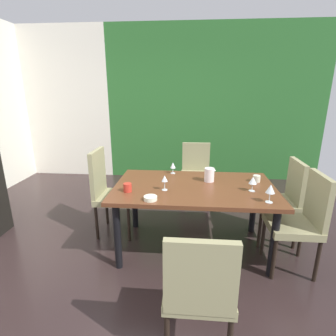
{
  "coord_description": "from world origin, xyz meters",
  "views": [
    {
      "loc": [
        0.44,
        -2.46,
        1.7
      ],
      "look_at": [
        0.2,
        0.35,
        0.85
      ],
      "focal_mm": 28.0,
      "sensor_mm": 36.0,
      "label": 1
    }
  ],
  "objects_px": {
    "chair_right_far": "(283,197)",
    "wine_glass_near_shelf": "(253,181)",
    "wine_glass_south": "(173,166)",
    "chair_head_near": "(199,287)",
    "chair_left_far": "(108,189)",
    "chair_right_near": "(302,218)",
    "wine_glass_front": "(270,189)",
    "wine_glass_west": "(165,179)",
    "chair_head_far": "(196,170)",
    "pitcher_center": "(209,175)",
    "cup_rear": "(257,179)",
    "serving_bowl_corner": "(150,198)",
    "cup_east": "(128,188)",
    "dining_table": "(194,193)"
  },
  "relations": [
    {
      "from": "chair_left_far",
      "to": "chair_head_near",
      "type": "bearing_deg",
      "value": 34.71
    },
    {
      "from": "chair_right_far",
      "to": "wine_glass_west",
      "type": "bearing_deg",
      "value": 107.37
    },
    {
      "from": "serving_bowl_corner",
      "to": "pitcher_center",
      "type": "bearing_deg",
      "value": 44.65
    },
    {
      "from": "wine_glass_south",
      "to": "pitcher_center",
      "type": "distance_m",
      "value": 0.48
    },
    {
      "from": "chair_left_far",
      "to": "wine_glass_west",
      "type": "height_order",
      "value": "chair_left_far"
    },
    {
      "from": "chair_left_far",
      "to": "wine_glass_near_shelf",
      "type": "height_order",
      "value": "chair_left_far"
    },
    {
      "from": "chair_head_far",
      "to": "pitcher_center",
      "type": "relative_size",
      "value": 6.14
    },
    {
      "from": "dining_table",
      "to": "wine_glass_south",
      "type": "bearing_deg",
      "value": 121.89
    },
    {
      "from": "dining_table",
      "to": "pitcher_center",
      "type": "relative_size",
      "value": 11.06
    },
    {
      "from": "chair_right_far",
      "to": "wine_glass_west",
      "type": "distance_m",
      "value": 1.4
    },
    {
      "from": "chair_right_near",
      "to": "chair_right_far",
      "type": "xyz_separation_m",
      "value": [
        -0.0,
        0.52,
        -0.01
      ]
    },
    {
      "from": "cup_rear",
      "to": "chair_head_near",
      "type": "bearing_deg",
      "value": -114.91
    },
    {
      "from": "chair_head_near",
      "to": "pitcher_center",
      "type": "xyz_separation_m",
      "value": [
        0.14,
        1.38,
        0.28
      ]
    },
    {
      "from": "serving_bowl_corner",
      "to": "cup_east",
      "type": "relative_size",
      "value": 1.46
    },
    {
      "from": "chair_head_far",
      "to": "wine_glass_south",
      "type": "height_order",
      "value": "chair_head_far"
    },
    {
      "from": "wine_glass_front",
      "to": "wine_glass_south",
      "type": "height_order",
      "value": "wine_glass_front"
    },
    {
      "from": "serving_bowl_corner",
      "to": "chair_right_far",
      "type": "bearing_deg",
      "value": 25.25
    },
    {
      "from": "wine_glass_west",
      "to": "pitcher_center",
      "type": "distance_m",
      "value": 0.55
    },
    {
      "from": "chair_left_far",
      "to": "serving_bowl_corner",
      "type": "xyz_separation_m",
      "value": [
        0.61,
        -0.66,
        0.19
      ]
    },
    {
      "from": "chair_left_far",
      "to": "chair_right_near",
      "type": "distance_m",
      "value": 2.09
    },
    {
      "from": "wine_glass_west",
      "to": "cup_rear",
      "type": "bearing_deg",
      "value": 18.63
    },
    {
      "from": "chair_right_far",
      "to": "serving_bowl_corner",
      "type": "height_order",
      "value": "chair_right_far"
    },
    {
      "from": "wine_glass_near_shelf",
      "to": "wine_glass_south",
      "type": "xyz_separation_m",
      "value": [
        -0.82,
        0.51,
        -0.01
      ]
    },
    {
      "from": "pitcher_center",
      "to": "wine_glass_front",
      "type": "bearing_deg",
      "value": -46.2
    },
    {
      "from": "wine_glass_west",
      "to": "chair_head_far",
      "type": "bearing_deg",
      "value": 76.13
    },
    {
      "from": "chair_left_far",
      "to": "pitcher_center",
      "type": "relative_size",
      "value": 6.89
    },
    {
      "from": "chair_head_near",
      "to": "cup_east",
      "type": "relative_size",
      "value": 11.01
    },
    {
      "from": "chair_right_far",
      "to": "cup_rear",
      "type": "bearing_deg",
      "value": 103.55
    },
    {
      "from": "chair_left_far",
      "to": "wine_glass_west",
      "type": "relative_size",
      "value": 6.71
    },
    {
      "from": "chair_right_near",
      "to": "pitcher_center",
      "type": "distance_m",
      "value": 0.98
    },
    {
      "from": "chair_head_near",
      "to": "pitcher_center",
      "type": "relative_size",
      "value": 6.18
    },
    {
      "from": "chair_left_far",
      "to": "wine_glass_near_shelf",
      "type": "xyz_separation_m",
      "value": [
        1.58,
        -0.36,
        0.28
      ]
    },
    {
      "from": "chair_head_far",
      "to": "wine_glass_south",
      "type": "distance_m",
      "value": 0.92
    },
    {
      "from": "wine_glass_west",
      "to": "wine_glass_south",
      "type": "distance_m",
      "value": 0.55
    },
    {
      "from": "chair_right_far",
      "to": "wine_glass_south",
      "type": "bearing_deg",
      "value": 83.47
    },
    {
      "from": "chair_right_far",
      "to": "cup_rear",
      "type": "height_order",
      "value": "chair_right_far"
    },
    {
      "from": "chair_right_near",
      "to": "chair_right_far",
      "type": "bearing_deg",
      "value": 0.18
    },
    {
      "from": "chair_head_near",
      "to": "wine_glass_west",
      "type": "bearing_deg",
      "value": 106.37
    },
    {
      "from": "chair_right_near",
      "to": "serving_bowl_corner",
      "type": "xyz_separation_m",
      "value": [
        -1.41,
        -0.14,
        0.21
      ]
    },
    {
      "from": "chair_left_far",
      "to": "cup_rear",
      "type": "bearing_deg",
      "value": 87.29
    },
    {
      "from": "chair_head_near",
      "to": "wine_glass_west",
      "type": "distance_m",
      "value": 1.17
    },
    {
      "from": "chair_right_near",
      "to": "wine_glass_south",
      "type": "height_order",
      "value": "chair_right_near"
    },
    {
      "from": "wine_glass_south",
      "to": "chair_head_near",
      "type": "bearing_deg",
      "value": -80.55
    },
    {
      "from": "chair_head_near",
      "to": "wine_glass_near_shelf",
      "type": "xyz_separation_m",
      "value": [
        0.55,
        1.13,
        0.32
      ]
    },
    {
      "from": "wine_glass_south",
      "to": "chair_right_far",
      "type": "bearing_deg",
      "value": -6.53
    },
    {
      "from": "chair_right_far",
      "to": "wine_glass_near_shelf",
      "type": "distance_m",
      "value": 0.65
    },
    {
      "from": "chair_right_near",
      "to": "wine_glass_front",
      "type": "relative_size",
      "value": 5.78
    },
    {
      "from": "wine_glass_west",
      "to": "wine_glass_south",
      "type": "xyz_separation_m",
      "value": [
        0.05,
        0.55,
        -0.02
      ]
    },
    {
      "from": "serving_bowl_corner",
      "to": "chair_head_far",
      "type": "bearing_deg",
      "value": 74.76
    },
    {
      "from": "wine_glass_south",
      "to": "cup_rear",
      "type": "bearing_deg",
      "value": -13.57
    }
  ]
}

